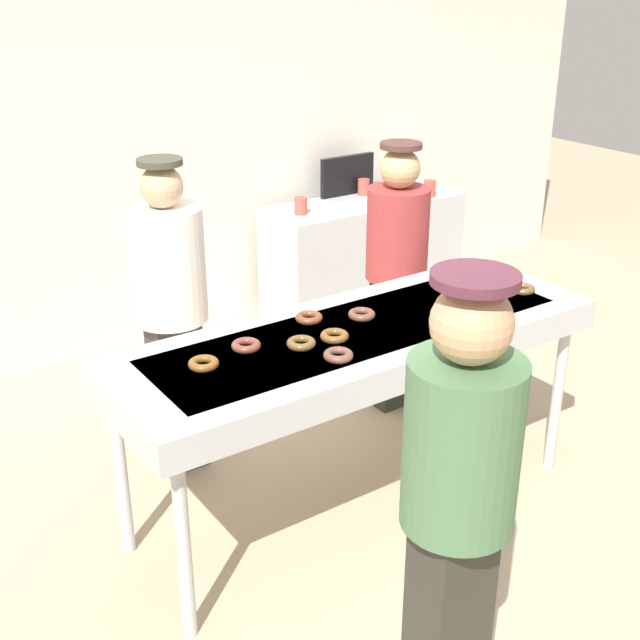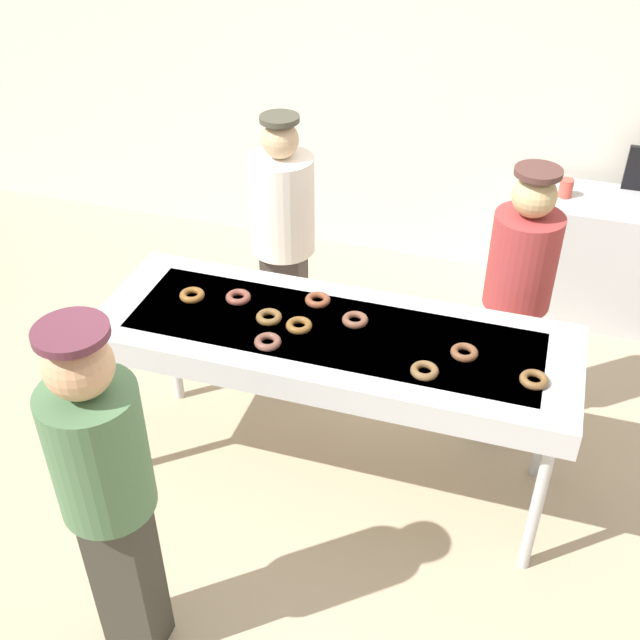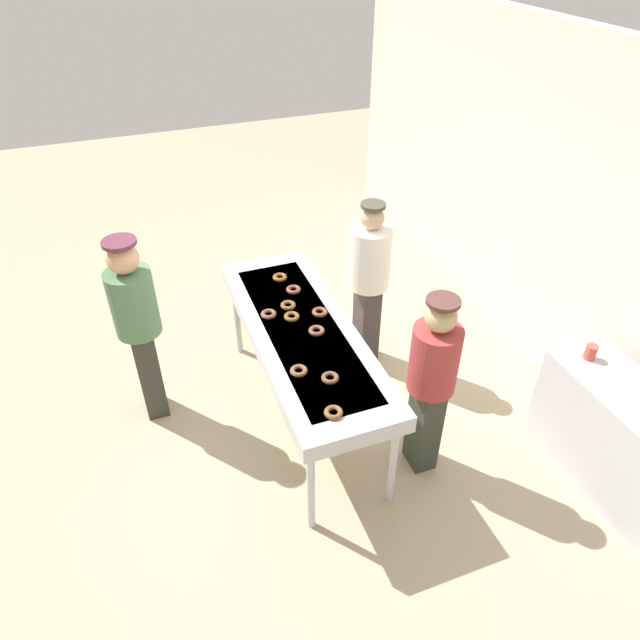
# 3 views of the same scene
# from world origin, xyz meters

# --- Properties ---
(ground_plane) EXTENTS (16.00, 16.00, 0.00)m
(ground_plane) POSITION_xyz_m (0.00, 0.00, 0.00)
(ground_plane) COLOR tan
(back_wall) EXTENTS (8.00, 0.12, 2.91)m
(back_wall) POSITION_xyz_m (0.00, 2.43, 1.46)
(back_wall) COLOR silver
(back_wall) RESTS_ON ground
(fryer_conveyor) EXTENTS (2.30, 0.78, 0.95)m
(fryer_conveyor) POSITION_xyz_m (0.00, 0.00, 0.88)
(fryer_conveyor) COLOR #B7BABF
(fryer_conveyor) RESTS_ON ground
(chocolate_donut_0) EXTENTS (0.15, 0.15, 0.03)m
(chocolate_donut_0) POSITION_xyz_m (-0.26, -0.20, 0.97)
(chocolate_donut_0) COLOR brown
(chocolate_donut_0) RESTS_ON fryer_conveyor
(chocolate_donut_1) EXTENTS (0.16, 0.16, 0.03)m
(chocolate_donut_1) POSITION_xyz_m (0.47, -0.19, 0.97)
(chocolate_donut_1) COLOR brown
(chocolate_donut_1) RESTS_ON fryer_conveyor
(chocolate_donut_2) EXTENTS (0.14, 0.14, 0.03)m
(chocolate_donut_2) POSITION_xyz_m (-0.14, 0.19, 0.97)
(chocolate_donut_2) COLOR brown
(chocolate_donut_2) RESTS_ON fryer_conveyor
(chocolate_donut_3) EXTENTS (0.14, 0.14, 0.03)m
(chocolate_donut_3) POSITION_xyz_m (0.62, -0.01, 0.97)
(chocolate_donut_3) COLOR brown
(chocolate_donut_3) RESTS_ON fryer_conveyor
(chocolate_donut_4) EXTENTS (0.18, 0.18, 0.03)m
(chocolate_donut_4) POSITION_xyz_m (0.08, 0.09, 0.97)
(chocolate_donut_4) COLOR brown
(chocolate_donut_4) RESTS_ON fryer_conveyor
(chocolate_donut_5) EXTENTS (0.14, 0.14, 0.03)m
(chocolate_donut_5) POSITION_xyz_m (0.94, -0.11, 0.97)
(chocolate_donut_5) COLOR brown
(chocolate_donut_5) RESTS_ON fryer_conveyor
(chocolate_donut_6) EXTENTS (0.18, 0.18, 0.03)m
(chocolate_donut_6) POSITION_xyz_m (-0.52, 0.10, 0.97)
(chocolate_donut_6) COLOR brown
(chocolate_donut_6) RESTS_ON fryer_conveyor
(chocolate_donut_7) EXTENTS (0.15, 0.15, 0.03)m
(chocolate_donut_7) POSITION_xyz_m (-0.16, -0.04, 0.97)
(chocolate_donut_7) COLOR brown
(chocolate_donut_7) RESTS_ON fryer_conveyor
(chocolate_donut_8) EXTENTS (0.16, 0.16, 0.03)m
(chocolate_donut_8) POSITION_xyz_m (-0.75, 0.05, 0.97)
(chocolate_donut_8) COLOR brown
(chocolate_donut_8) RESTS_ON fryer_conveyor
(chocolate_donut_9) EXTENTS (0.13, 0.13, 0.03)m
(chocolate_donut_9) POSITION_xyz_m (-0.32, -0.01, 0.97)
(chocolate_donut_9) COLOR brown
(chocolate_donut_9) RESTS_ON fryer_conveyor
(worker_baker) EXTENTS (0.36, 0.36, 1.64)m
(worker_baker) POSITION_xyz_m (-0.54, 0.81, 0.95)
(worker_baker) COLOR #3A3331
(worker_baker) RESTS_ON ground
(worker_assistant) EXTENTS (0.35, 0.35, 1.58)m
(worker_assistant) POSITION_xyz_m (0.80, 0.70, 0.90)
(worker_assistant) COLOR #2C3327
(worker_assistant) RESTS_ON ground
(customer_waiting) EXTENTS (0.35, 0.35, 1.69)m
(customer_waiting) POSITION_xyz_m (-0.52, -1.19, 0.98)
(customer_waiting) COLOR #323029
(customer_waiting) RESTS_ON ground
(prep_counter) EXTENTS (1.53, 0.54, 0.85)m
(prep_counter) POSITION_xyz_m (1.55, 1.98, 0.43)
(prep_counter) COLOR #B7BABF
(prep_counter) RESTS_ON ground
(paper_cup_4) EXTENTS (0.09, 0.09, 0.12)m
(paper_cup_4) POSITION_xyz_m (0.97, 1.96, 0.91)
(paper_cup_4) COLOR #CC4C3F
(paper_cup_4) RESTS_ON prep_counter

